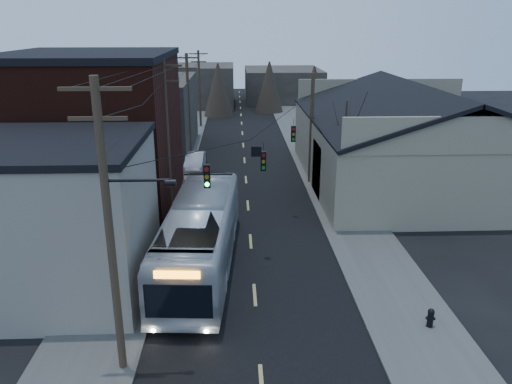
% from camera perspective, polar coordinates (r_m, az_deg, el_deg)
% --- Properties ---
extents(road_surface, '(9.00, 110.00, 0.02)m').
position_cam_1_polar(road_surface, '(44.03, -1.28, 2.97)').
color(road_surface, black).
rests_on(road_surface, ground).
extents(sidewalk_left, '(4.00, 110.00, 0.12)m').
position_cam_1_polar(sidewalk_left, '(44.38, -9.71, 2.89)').
color(sidewalk_left, '#474744').
rests_on(sidewalk_left, ground).
extents(sidewalk_right, '(4.00, 110.00, 0.12)m').
position_cam_1_polar(sidewalk_right, '(44.61, 7.11, 3.10)').
color(sidewalk_right, '#474744').
rests_on(sidewalk_right, ground).
extents(building_clapboard, '(8.00, 8.00, 7.00)m').
position_cam_1_polar(building_clapboard, '(24.40, -21.91, -2.99)').
color(building_clapboard, gray).
rests_on(building_clapboard, ground).
extents(building_brick, '(10.00, 12.00, 10.00)m').
position_cam_1_polar(building_brick, '(34.36, -17.99, 6.12)').
color(building_brick, black).
rests_on(building_brick, ground).
extents(building_left_far, '(9.00, 14.00, 7.00)m').
position_cam_1_polar(building_left_far, '(49.87, -12.56, 8.51)').
color(building_left_far, '#302B27').
rests_on(building_left_far, ground).
extents(warehouse, '(16.16, 20.60, 7.73)m').
position_cam_1_polar(warehouse, '(40.89, 17.45, 4.76)').
color(warehouse, gray).
rests_on(warehouse, ground).
extents(building_far_left, '(10.00, 12.00, 6.00)m').
position_cam_1_polar(building_far_left, '(78.06, -6.35, 12.02)').
color(building_far_left, '#302B27').
rests_on(building_far_left, ground).
extents(building_far_right, '(12.00, 14.00, 5.00)m').
position_cam_1_polar(building_far_right, '(83.27, 3.06, 12.17)').
color(building_far_right, '#302B27').
rests_on(building_far_right, ground).
extents(bare_tree, '(0.40, 0.40, 7.20)m').
position_cam_1_polar(bare_tree, '(34.22, 10.01, 4.29)').
color(bare_tree, black).
rests_on(bare_tree, ground).
extents(utility_lines, '(11.24, 45.28, 10.50)m').
position_cam_1_polar(utility_lines, '(37.25, -5.98, 7.78)').
color(utility_lines, '#382B1E').
rests_on(utility_lines, ground).
extents(bus, '(3.90, 13.17, 3.62)m').
position_cam_1_polar(bus, '(25.41, -6.38, -4.96)').
color(bus, '#B5BBC2').
rests_on(bus, ground).
extents(parked_car, '(1.64, 4.41, 1.44)m').
position_cam_1_polar(parked_car, '(43.21, -6.98, 3.50)').
color(parked_car, '#B6B8BE').
rests_on(parked_car, ground).
extents(fire_hydrant, '(0.40, 0.28, 0.82)m').
position_cam_1_polar(fire_hydrant, '(22.23, 19.33, -13.33)').
color(fire_hydrant, black).
rests_on(fire_hydrant, sidewalk_right).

